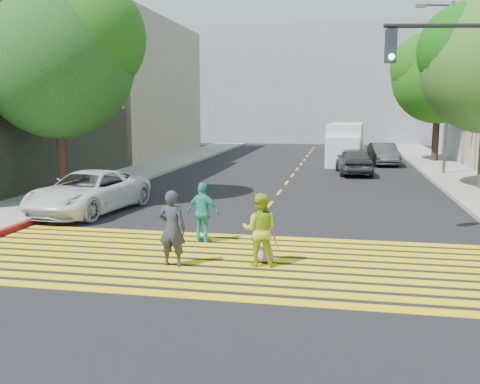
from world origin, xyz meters
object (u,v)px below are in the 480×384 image
(pedestrian_child, at_px, (266,238))
(white_van, at_px, (345,145))
(pedestrian_man, at_px, (172,228))
(dark_car_near, at_px, (354,161))
(pedestrian_woman, at_px, (260,230))
(tree_left, at_px, (59,53))
(tree_right_far, at_px, (440,72))
(pedestrian_extra, at_px, (203,213))
(silver_car, at_px, (348,149))
(white_sedan, at_px, (89,192))
(dark_car_parked, at_px, (383,154))

(pedestrian_child, xyz_separation_m, white_van, (1.85, 22.92, 0.65))
(pedestrian_man, bearing_deg, dark_car_near, -99.86)
(pedestrian_man, height_order, white_van, white_van)
(pedestrian_woman, distance_m, pedestrian_child, 0.38)
(tree_left, xyz_separation_m, white_van, (10.73, 16.02, -4.41))
(tree_right_far, bearing_deg, pedestrian_child, -107.14)
(tree_left, xyz_separation_m, pedestrian_woman, (8.78, -7.17, -4.80))
(tree_right_far, distance_m, pedestrian_extra, 26.22)
(dark_car_near, bearing_deg, silver_car, -94.10)
(pedestrian_woman, distance_m, silver_car, 27.17)
(pedestrian_child, bearing_deg, dark_car_near, -82.32)
(pedestrian_man, xyz_separation_m, pedestrian_extra, (0.13, 2.27, -0.07))
(tree_left, xyz_separation_m, tree_right_far, (16.71, 18.48, 0.32))
(white_van, bearing_deg, pedestrian_man, -95.68)
(white_sedan, xyz_separation_m, white_van, (8.79, 18.01, 0.52))
(pedestrian_man, height_order, dark_car_parked, pedestrian_man)
(pedestrian_man, distance_m, pedestrian_woman, 2.01)
(white_van, bearing_deg, pedestrian_woman, -91.07)
(white_sedan, bearing_deg, silver_car, 75.38)
(pedestrian_man, relative_size, silver_car, 0.37)
(pedestrian_man, distance_m, white_sedan, 7.43)
(pedestrian_man, xyz_separation_m, dark_car_parked, (6.33, 23.94, -0.18))
(pedestrian_child, xyz_separation_m, silver_car, (2.10, 26.80, 0.10))
(tree_left, xyz_separation_m, pedestrian_child, (8.88, -6.90, -5.06))
(tree_right_far, bearing_deg, pedestrian_man, -110.78)
(tree_left, distance_m, white_sedan, 5.66)
(pedestrian_child, distance_m, dark_car_near, 17.97)
(pedestrian_man, distance_m, silver_car, 27.80)
(pedestrian_extra, bearing_deg, pedestrian_child, 155.75)
(pedestrian_woman, bearing_deg, tree_left, -41.45)
(silver_car, relative_size, dark_car_parked, 1.12)
(tree_left, relative_size, pedestrian_child, 7.03)
(pedestrian_child, relative_size, pedestrian_extra, 0.73)
(pedestrian_man, bearing_deg, white_van, -95.86)
(pedestrian_extra, height_order, dark_car_parked, pedestrian_extra)
(tree_right_far, distance_m, white_sedan, 25.77)
(tree_left, bearing_deg, pedestrian_extra, -37.39)
(tree_right_far, bearing_deg, dark_car_parked, -149.15)
(pedestrian_man, xyz_separation_m, white_sedan, (-4.88, 5.60, -0.16))
(tree_right_far, relative_size, pedestrian_woman, 5.21)
(dark_car_near, distance_m, silver_car, 9.00)
(white_sedan, bearing_deg, pedestrian_man, -41.15)
(pedestrian_man, relative_size, white_sedan, 0.34)
(tree_left, distance_m, pedestrian_child, 12.33)
(tree_left, height_order, dark_car_near, tree_left)
(pedestrian_child, relative_size, dark_car_near, 0.27)
(pedestrian_woman, distance_m, white_sedan, 8.59)
(dark_car_parked, bearing_deg, pedestrian_child, -107.17)
(tree_right_far, xyz_separation_m, dark_car_near, (-5.48, -7.56, -5.23))
(tree_left, relative_size, pedestrian_man, 4.73)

